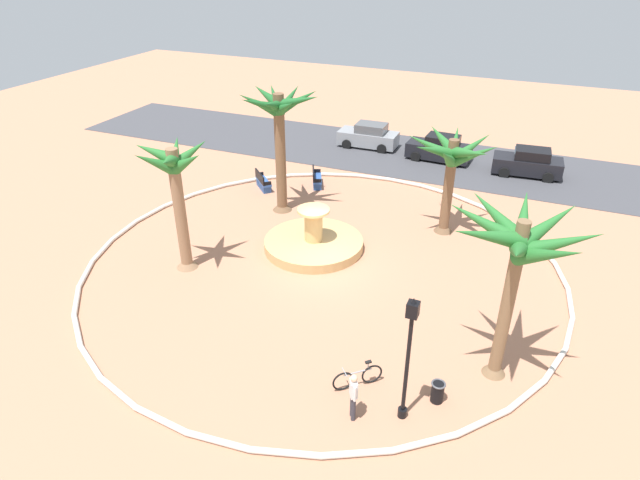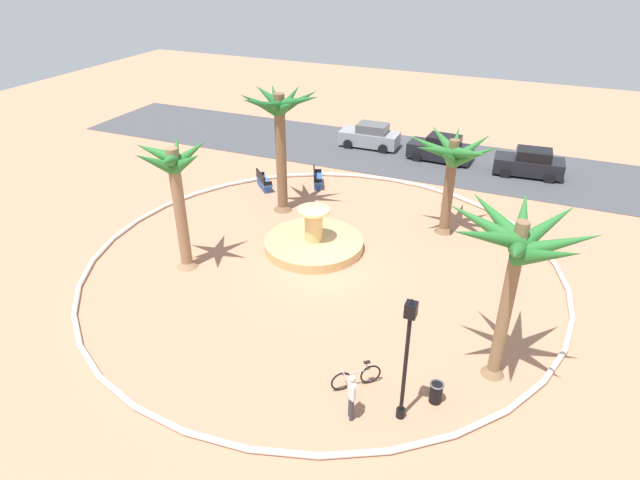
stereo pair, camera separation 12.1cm
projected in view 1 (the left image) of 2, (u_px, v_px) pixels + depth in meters
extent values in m
plane|color=tan|center=(323.00, 264.00, 24.03)|extent=(80.00, 80.00, 0.00)
torus|color=silver|center=(323.00, 263.00, 23.98)|extent=(20.68, 20.68, 0.20)
cube|color=#424247|center=(409.00, 156.00, 35.86)|extent=(48.00, 8.00, 0.03)
cylinder|color=tan|center=(314.00, 244.00, 25.18)|extent=(4.59, 4.59, 0.45)
cylinder|color=#19567F|center=(314.00, 245.00, 25.20)|extent=(4.04, 4.04, 0.34)
cylinder|color=tan|center=(314.00, 226.00, 24.72)|extent=(0.83, 0.83, 1.46)
cylinder|color=#E0B370|center=(313.00, 210.00, 24.33)|extent=(1.47, 1.47, 0.12)
cylinder|color=brown|center=(280.00, 155.00, 27.35)|extent=(0.53, 0.53, 6.15)
cone|color=brown|center=(282.00, 205.00, 28.73)|extent=(1.02, 1.02, 0.50)
cone|color=#1E6028|center=(298.00, 101.00, 25.72)|extent=(2.19, 0.78, 1.08)
cone|color=#1E6028|center=(298.00, 101.00, 26.29)|extent=(1.99, 1.79, 1.33)
cone|color=#1E6028|center=(289.00, 99.00, 26.78)|extent=(0.80, 2.15, 1.44)
cone|color=#1E6028|center=(275.00, 98.00, 26.85)|extent=(1.75, 2.01, 1.40)
cone|color=#1E6028|center=(266.00, 95.00, 26.66)|extent=(2.16, 1.49, 1.08)
cone|color=#1E6028|center=(259.00, 104.00, 26.00)|extent=(2.12, 1.49, 1.42)
cone|color=#1E6028|center=(261.00, 104.00, 25.55)|extent=(1.63, 2.10, 1.24)
cone|color=#1E6028|center=(272.00, 105.00, 25.15)|extent=(0.90, 2.21, 1.13)
cone|color=#1E6028|center=(285.00, 107.00, 25.29)|extent=(1.91, 1.88, 1.35)
cylinder|color=brown|center=(448.00, 187.00, 25.61)|extent=(0.48, 0.48, 4.69)
cone|color=brown|center=(443.00, 227.00, 26.64)|extent=(0.91, 0.91, 0.50)
cone|color=#28702D|center=(474.00, 155.00, 24.32)|extent=(2.26, 0.79, 1.57)
cone|color=#28702D|center=(471.00, 147.00, 25.05)|extent=(1.96, 2.00, 1.49)
cone|color=#28702D|center=(455.00, 143.00, 25.54)|extent=(0.78, 2.28, 1.49)
cone|color=#28702D|center=(442.00, 139.00, 25.50)|extent=(1.93, 2.09, 1.12)
cone|color=#28702D|center=(430.00, 146.00, 24.93)|extent=(2.32, 0.79, 1.32)
cone|color=#28702D|center=(435.00, 150.00, 24.21)|extent=(1.90, 2.11, 1.21)
cone|color=#28702D|center=(447.00, 158.00, 23.98)|extent=(0.70, 2.24, 1.57)
cone|color=#28702D|center=(469.00, 153.00, 23.78)|extent=(2.11, 1.90, 1.13)
cylinder|color=brown|center=(508.00, 303.00, 16.67)|extent=(0.41, 0.41, 5.69)
cone|color=brown|center=(494.00, 367.00, 17.94)|extent=(0.77, 0.77, 0.50)
cone|color=#28702D|center=(560.00, 243.00, 15.20)|extent=(2.33, 0.63, 1.51)
cone|color=#28702D|center=(548.00, 225.00, 15.93)|extent=(1.88, 2.20, 1.30)
cone|color=#28702D|center=(524.00, 217.00, 16.36)|extent=(0.68, 2.38, 1.30)
cone|color=#28702D|center=(496.00, 215.00, 16.30)|extent=(2.14, 1.98, 1.16)
cone|color=#28702D|center=(484.00, 223.00, 15.95)|extent=(2.41, 0.88, 1.24)
cone|color=#28702D|center=(488.00, 236.00, 15.19)|extent=(2.20, 1.90, 1.17)
cone|color=#28702D|center=(518.00, 252.00, 14.65)|extent=(0.59, 2.34, 1.40)
cone|color=#28702D|center=(548.00, 255.00, 14.80)|extent=(2.11, 1.87, 1.64)
cylinder|color=#8E6B4C|center=(180.00, 211.00, 22.54)|extent=(0.49, 0.49, 5.44)
cone|color=#8E6B4C|center=(187.00, 262.00, 23.75)|extent=(0.94, 0.94, 0.50)
cone|color=#28702D|center=(186.00, 162.00, 21.11)|extent=(1.77, 0.76, 1.34)
cone|color=#28702D|center=(190.00, 153.00, 21.79)|extent=(1.32, 1.80, 1.22)
cone|color=#28702D|center=(176.00, 152.00, 22.04)|extent=(1.28, 1.79, 1.30)
cone|color=#28702D|center=(154.00, 152.00, 21.52)|extent=(1.80, 0.74, 0.98)
cone|color=#28702D|center=(154.00, 162.00, 21.11)|extent=(1.48, 1.71, 1.33)
cone|color=#28702D|center=(168.00, 162.00, 20.63)|extent=(1.27, 1.82, 1.02)
cube|color=#335BA8|center=(317.00, 178.00, 31.44)|extent=(1.13, 1.66, 0.12)
cube|color=black|center=(313.00, 173.00, 31.29)|extent=(0.75, 1.48, 0.50)
cube|color=#2B4E8F|center=(317.00, 182.00, 31.57)|extent=(1.04, 1.53, 0.39)
cube|color=black|center=(317.00, 171.00, 32.03)|extent=(0.44, 0.26, 0.24)
cube|color=black|center=(317.00, 181.00, 30.72)|extent=(0.44, 0.26, 0.24)
cube|color=#335BA8|center=(264.00, 181.00, 31.05)|extent=(1.49, 1.48, 0.12)
cube|color=black|center=(260.00, 177.00, 30.84)|extent=(1.19, 1.19, 0.50)
cube|color=#2B4E8F|center=(264.00, 185.00, 31.18)|extent=(1.37, 1.37, 0.39)
cube|color=black|center=(260.00, 174.00, 31.59)|extent=(0.37, 0.37, 0.24)
cube|color=black|center=(267.00, 184.00, 30.38)|extent=(0.37, 0.37, 0.24)
cylinder|color=black|center=(407.00, 369.00, 15.52)|extent=(0.12, 0.12, 3.77)
cylinder|color=black|center=(402.00, 412.00, 16.37)|extent=(0.28, 0.28, 0.30)
cube|color=black|center=(413.00, 309.00, 14.49)|extent=(0.32, 0.32, 0.44)
sphere|color=#F2EDCC|center=(413.00, 309.00, 14.49)|extent=(0.22, 0.22, 0.22)
cone|color=black|center=(414.00, 301.00, 14.35)|extent=(0.20, 0.20, 0.18)
cylinder|color=black|center=(437.00, 392.00, 16.81)|extent=(0.40, 0.40, 0.70)
torus|color=#4C4C51|center=(439.00, 384.00, 16.64)|extent=(0.46, 0.46, 0.06)
torus|color=black|center=(343.00, 381.00, 17.22)|extent=(0.58, 0.53, 0.72)
torus|color=black|center=(372.00, 374.00, 17.50)|extent=(0.58, 0.53, 0.72)
cylinder|color=#99999E|center=(358.00, 372.00, 17.24)|extent=(0.74, 0.67, 0.05)
cylinder|color=#99999E|center=(368.00, 366.00, 17.27)|extent=(0.04, 0.04, 0.30)
cube|color=black|center=(368.00, 362.00, 17.19)|extent=(0.22, 0.21, 0.06)
cylinder|color=#99999E|center=(345.00, 372.00, 17.05)|extent=(0.32, 0.35, 0.03)
cylinder|color=#33333D|center=(353.00, 409.00, 16.10)|extent=(0.14, 0.14, 0.89)
cylinder|color=#33333D|center=(352.00, 404.00, 16.25)|extent=(0.14, 0.14, 0.89)
cube|color=white|center=(354.00, 388.00, 15.82)|extent=(0.34, 0.39, 0.56)
sphere|color=beige|center=(354.00, 378.00, 15.63)|extent=(0.22, 0.22, 0.22)
cylinder|color=white|center=(355.00, 394.00, 15.63)|extent=(0.09, 0.09, 0.53)
cylinder|color=white|center=(352.00, 383.00, 16.01)|extent=(0.09, 0.09, 0.53)
cube|color=gray|center=(368.00, 138.00, 37.13)|extent=(4.03, 1.77, 0.90)
cube|color=#545558|center=(371.00, 128.00, 36.71)|extent=(2.03, 1.48, 0.60)
cube|color=#333D47|center=(359.00, 128.00, 37.04)|extent=(0.32, 1.36, 0.51)
cylinder|color=black|center=(347.00, 144.00, 37.00)|extent=(0.64, 0.23, 0.64)
cylinder|color=black|center=(355.00, 137.00, 38.38)|extent=(0.64, 0.23, 0.64)
cylinder|color=black|center=(382.00, 149.00, 36.19)|extent=(0.64, 0.23, 0.64)
cylinder|color=black|center=(389.00, 141.00, 37.57)|extent=(0.64, 0.23, 0.64)
cube|color=black|center=(439.00, 151.00, 34.94)|extent=(4.09, 1.92, 0.90)
cube|color=black|center=(443.00, 140.00, 34.51)|extent=(2.08, 1.55, 0.60)
cube|color=#333D47|center=(429.00, 140.00, 34.89)|extent=(0.37, 1.37, 0.51)
cylinder|color=black|center=(416.00, 157.00, 34.91)|extent=(0.65, 0.26, 0.64)
cylinder|color=black|center=(423.00, 149.00, 36.24)|extent=(0.65, 0.26, 0.64)
cylinder|color=black|center=(454.00, 163.00, 33.95)|extent=(0.65, 0.26, 0.64)
cylinder|color=black|center=(460.00, 154.00, 35.28)|extent=(0.65, 0.26, 0.64)
cube|color=black|center=(527.00, 165.00, 32.75)|extent=(4.11, 1.99, 0.90)
cube|color=black|center=(533.00, 154.00, 32.34)|extent=(2.10, 1.59, 0.60)
cube|color=#333D47|center=(517.00, 154.00, 32.63)|extent=(0.39, 1.38, 0.51)
cylinder|color=black|center=(504.00, 173.00, 32.55)|extent=(0.65, 0.27, 0.64)
cylinder|color=black|center=(505.00, 163.00, 33.96)|extent=(0.65, 0.27, 0.64)
cylinder|color=black|center=(548.00, 178.00, 31.85)|extent=(0.65, 0.27, 0.64)
cylinder|color=black|center=(547.00, 168.00, 33.26)|extent=(0.65, 0.27, 0.64)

